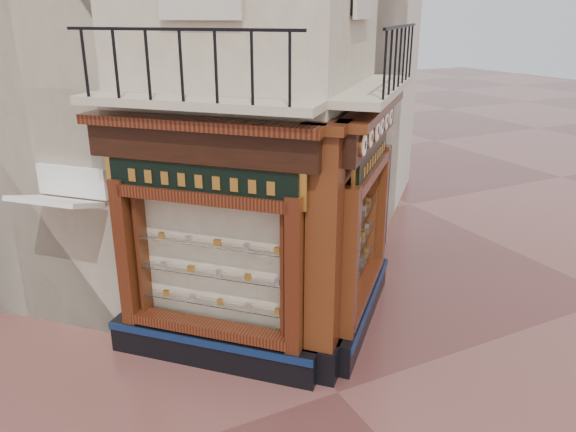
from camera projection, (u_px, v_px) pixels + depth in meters
ground at (338, 392)px, 8.38m from camera, size 80.00×80.00×0.00m
neighbour_left at (52, 5)px, 12.70m from camera, size 11.31×11.31×11.00m
neighbour_right at (252, 7)px, 14.80m from camera, size 11.31×11.31×11.00m
shopfront_left at (207, 251)px, 8.43m from camera, size 2.86×2.86×3.98m
shopfront_right at (363, 221)px, 9.62m from camera, size 2.86×2.86×3.98m
corner_pilaster at (324, 261)px, 8.14m from camera, size 0.85×0.85×3.98m
balcony at (293, 95)px, 8.19m from camera, size 5.94×2.97×1.03m
clock_a at (363, 145)px, 7.77m from camera, size 0.28×0.28×0.35m
clock_b at (370, 138)px, 8.23m from camera, size 0.27×0.27×0.33m
clock_c at (376, 130)px, 8.73m from camera, size 0.31×0.31×0.38m
clock_d at (381, 125)px, 9.12m from camera, size 0.27×0.27×0.33m
clock_e at (385, 120)px, 9.56m from camera, size 0.29×0.29×0.36m
clock_f at (390, 116)px, 9.99m from camera, size 0.29×0.29×0.36m
awning at (76, 345)px, 9.59m from camera, size 1.45×1.45×0.29m
signboard_left at (201, 180)px, 7.98m from camera, size 2.27×2.27×0.61m
signboard_right at (371, 158)px, 9.22m from camera, size 1.93×1.93×0.52m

